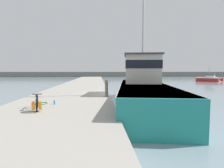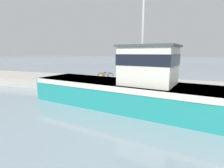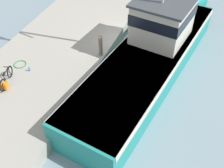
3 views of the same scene
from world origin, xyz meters
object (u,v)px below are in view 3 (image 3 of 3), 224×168
(fishing_boat_main, at_px, (153,50))
(mooring_post, at_px, (101,46))
(bicycle_touring, at_px, (5,80))
(water_bottle_on_curb, at_px, (29,69))

(fishing_boat_main, relative_size, mooring_post, 12.97)
(bicycle_touring, distance_m, water_bottle_on_curb, 1.42)
(fishing_boat_main, height_order, mooring_post, fishing_boat_main)
(fishing_boat_main, xyz_separation_m, mooring_post, (-2.77, -0.72, 0.06))
(fishing_boat_main, bearing_deg, bicycle_touring, -133.49)
(fishing_boat_main, height_order, bicycle_touring, fishing_boat_main)
(bicycle_touring, relative_size, water_bottle_on_curb, 7.12)
(water_bottle_on_curb, bearing_deg, bicycle_touring, -108.45)
(fishing_boat_main, relative_size, water_bottle_on_curb, 69.06)
(fishing_boat_main, height_order, water_bottle_on_curb, fishing_boat_main)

